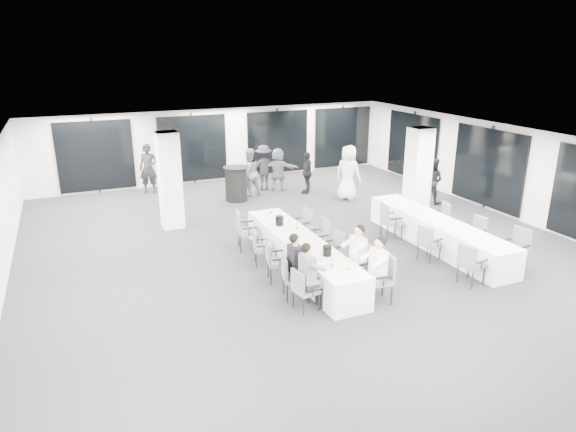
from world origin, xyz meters
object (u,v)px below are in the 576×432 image
(chair_main_left_near, at_px, (303,288))
(chair_main_left_fourth, at_px, (260,246))
(chair_main_right_far, at_px, (304,223))
(chair_side_right_near, at_px, (517,246))
(standing_guest_g, at_px, (148,165))
(chair_side_left_far, at_px, (389,219))
(chair_side_right_far, at_px, (441,216))
(standing_guest_b, at_px, (249,169))
(chair_main_left_far, at_px, (244,228))
(standing_guest_e, at_px, (348,169))
(chair_main_left_mid, at_px, (274,259))
(chair_side_right_mid, at_px, (476,231))
(chair_side_left_near, at_px, (470,262))
(chair_main_right_near, at_px, (382,275))
(ice_bucket_near, at_px, (327,251))
(chair_side_left_mid, at_px, (428,241))
(standing_guest_d, at_px, (307,170))
(banquet_table_main, at_px, (301,254))
(standing_guest_c, at_px, (264,165))
(cocktail_table, at_px, (236,184))
(chair_main_right_second, at_px, (361,263))
(standing_guest_f, at_px, (278,167))
(banquet_table_side, at_px, (437,233))
(chair_main_right_mid, at_px, (335,246))
(chair_main_left_second, at_px, (291,275))
(chair_main_right_fourth, at_px, (322,235))

(chair_main_left_near, height_order, chair_main_left_fourth, chair_main_left_near)
(chair_main_right_far, bearing_deg, chair_side_right_near, -136.96)
(standing_guest_g, bearing_deg, chair_side_left_far, -36.34)
(chair_side_right_near, height_order, chair_side_right_far, chair_side_right_near)
(chair_side_right_near, height_order, standing_guest_b, standing_guest_b)
(chair_main_left_far, height_order, standing_guest_e, standing_guest_e)
(chair_main_left_mid, relative_size, chair_main_right_far, 1.04)
(chair_side_left_far, height_order, chair_side_right_mid, chair_side_left_far)
(chair_side_left_near, xyz_separation_m, chair_side_right_far, (1.66, 2.96, -0.05))
(chair_main_right_far, bearing_deg, chair_side_left_far, -113.00)
(chair_main_right_near, bearing_deg, ice_bucket_near, 44.45)
(chair_side_left_mid, xyz_separation_m, standing_guest_g, (-5.27, 9.03, 0.50))
(chair_side_left_near, relative_size, chair_side_right_far, 1.09)
(chair_main_left_far, xyz_separation_m, chair_main_right_far, (1.67, -0.07, -0.07))
(chair_side_right_near, bearing_deg, ice_bucket_near, 73.77)
(standing_guest_d, relative_size, standing_guest_g, 0.84)
(chair_main_left_fourth, xyz_separation_m, chair_side_left_near, (3.88, -2.85, 0.04))
(banquet_table_main, height_order, chair_main_left_fourth, chair_main_left_fourth)
(standing_guest_c, xyz_separation_m, standing_guest_d, (1.26, -1.05, -0.08))
(standing_guest_d, relative_size, standing_guest_e, 0.80)
(cocktail_table, xyz_separation_m, chair_main_right_second, (0.48, -7.42, -0.05))
(chair_main_left_far, bearing_deg, chair_main_left_near, 12.09)
(chair_side_right_near, xyz_separation_m, standing_guest_b, (-3.74, 8.47, 0.39))
(chair_side_right_far, bearing_deg, ice_bucket_near, 123.60)
(banquet_table_main, xyz_separation_m, standing_guest_f, (2.17, 6.71, 0.52))
(chair_side_left_mid, relative_size, standing_guest_e, 0.42)
(banquet_table_side, bearing_deg, chair_side_right_mid, -33.05)
(chair_main_right_mid, xyz_separation_m, chair_side_right_near, (3.90, -1.84, 0.07))
(chair_main_left_second, height_order, chair_side_right_mid, chair_main_left_second)
(standing_guest_g, bearing_deg, chair_main_right_far, -47.15)
(standing_guest_d, relative_size, ice_bucket_near, 7.68)
(chair_main_left_near, bearing_deg, chair_main_left_far, 170.99)
(cocktail_table, relative_size, chair_main_right_near, 1.14)
(chair_main_left_second, bearing_deg, ice_bucket_near, 111.78)
(chair_main_right_mid, bearing_deg, standing_guest_f, -18.48)
(banquet_table_side, height_order, chair_side_right_far, chair_side_right_far)
(standing_guest_f, relative_size, standing_guest_g, 0.88)
(chair_main_left_near, height_order, chair_side_right_far, chair_main_left_near)
(chair_main_left_mid, bearing_deg, standing_guest_f, 169.41)
(chair_main_right_near, relative_size, chair_side_right_near, 1.05)
(chair_main_right_near, relative_size, chair_side_left_far, 1.03)
(chair_main_right_mid, relative_size, ice_bucket_near, 3.88)
(chair_main_left_second, xyz_separation_m, chair_main_left_mid, (-0.00, 0.90, 0.01))
(chair_main_left_mid, xyz_separation_m, chair_side_right_near, (5.55, -1.63, 0.02))
(banquet_table_main, distance_m, chair_main_right_fourth, 1.02)
(banquet_table_side, relative_size, chair_main_left_second, 5.44)
(chair_main_right_near, distance_m, chair_main_right_mid, 2.01)
(banquet_table_main, distance_m, chair_main_left_far, 1.92)
(chair_main_right_near, distance_m, chair_side_right_far, 4.82)
(banquet_table_side, xyz_separation_m, chair_main_left_fourth, (-4.71, 0.73, 0.13))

